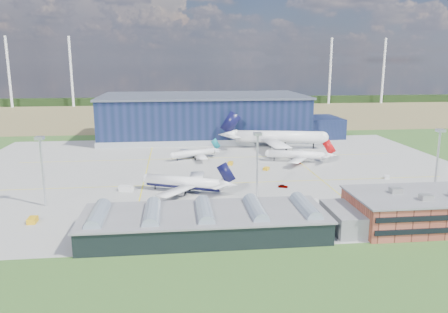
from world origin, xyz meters
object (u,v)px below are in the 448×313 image
light_mast_center (257,155)px  light_mast_east (438,150)px  gse_tug_c (230,163)px  gse_tug_b (266,169)px  airliner_widebody (279,131)px  airliner_navy (183,176)px  light_mast_west (41,160)px  car_a (283,186)px  ops_building (431,209)px  gse_tug_a (33,220)px  gse_cart_a (387,177)px  hangar (208,118)px  car_b (345,212)px  airstair (312,208)px  airliner_red (297,151)px  airliner_regional (194,150)px  gse_van_a (126,188)px

light_mast_center → light_mast_east: bearing=0.0°
light_mast_east → gse_tug_c: (-67.71, 49.75, -14.69)m
light_mast_center → gse_tug_b: size_ratio=7.55×
airliner_widebody → airliner_navy: bearing=-113.9°
light_mast_west → gse_tug_c: size_ratio=6.82×
gse_tug_c → car_a: 40.96m
ops_building → light_mast_west: (-115.01, 30.00, 10.64)m
ops_building → car_a: (-32.82, 41.61, -4.17)m
gse_tug_a → light_mast_west: bearing=91.0°
ops_building → gse_cart_a: (11.89, 49.58, -4.17)m
hangar → gse_tug_b: 88.91m
hangar → light_mast_east: 144.23m
ops_building → airliner_navy: 80.48m
gse_cart_a → gse_tug_c: (-59.62, 30.18, 0.11)m
airliner_widebody → gse_cart_a: (28.93, -65.43, -9.06)m
light_mast_center → light_mast_east: 65.00m
light_mast_east → airliner_widebody: light_mast_east is taller
ops_building → gse_cart_a: ops_building is taller
airliner_navy → gse_tug_c: bearing=-95.2°
car_b → light_mast_east: bearing=-61.3°
gse_tug_b → airstair: bearing=-53.5°
airliner_red → light_mast_center: bearing=79.9°
car_b → light_mast_west: bearing=83.9°
light_mast_west → airliner_widebody: 129.83m
light_mast_center → gse_tug_c: bearing=93.1°
airliner_navy → airliner_regional: bearing=-72.5°
hangar → light_mast_east: (72.19, -124.80, 3.82)m
airliner_regional → gse_van_a: 57.05m
light_mast_west → car_b: (94.58, -18.00, -14.85)m
light_mast_east → airliner_widebody: bearing=113.5°
gse_van_a → gse_cart_a: bearing=-70.2°
light_mast_west → car_b: size_ratio=6.51×
light_mast_east → car_b: light_mast_east is taller
gse_van_a → airliner_red: bearing=-46.2°
hangar → car_a: (19.38, -113.20, -10.99)m
light_mast_east → gse_tug_a: (-134.44, -15.38, -14.61)m
hangar → light_mast_west: (-62.81, -124.80, 3.82)m
gse_tug_b → gse_tug_c: (-14.20, 11.18, 0.08)m
gse_cart_a → airliner_navy: bearing=-151.6°
car_a → gse_cart_a: bearing=-61.7°
gse_tug_a → gse_tug_c: gse_tug_a is taller
light_mast_west → airliner_widebody: size_ratio=0.39×
ops_building → airliner_widebody: 116.36m
airliner_regional → airstair: (33.45, -79.73, -2.91)m
gse_cart_a → car_b: gse_cart_a is taller
airliner_red → light_mast_west: bearing=46.5°
light_mast_center → light_mast_east: same height
light_mast_west → light_mast_east: same height
ops_building → airliner_regional: (-63.78, 93.73, -0.34)m
light_mast_west → car_a: light_mast_west is taller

